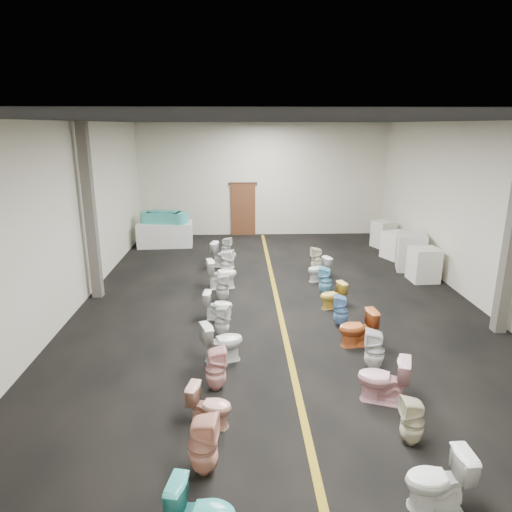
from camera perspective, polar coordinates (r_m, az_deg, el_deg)
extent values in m
plane|color=black|center=(11.49, 2.87, -6.49)|extent=(16.00, 16.00, 0.00)
plane|color=black|center=(10.61, 3.22, 16.57)|extent=(16.00, 16.00, 0.00)
plane|color=beige|center=(18.71, 0.83, 9.47)|extent=(10.00, 0.00, 10.00)
plane|color=beige|center=(3.49, 15.78, -22.80)|extent=(10.00, 0.00, 10.00)
plane|color=beige|center=(11.51, -22.67, 4.04)|extent=(0.00, 16.00, 16.00)
plane|color=beige|center=(12.33, 26.93, 4.26)|extent=(0.00, 16.00, 16.00)
cube|color=olive|center=(11.49, 2.87, -6.48)|extent=(0.12, 15.60, 0.01)
cube|color=#562D19|center=(18.81, -1.62, 5.80)|extent=(1.00, 0.10, 2.10)
cube|color=#331C11|center=(18.66, -1.65, 9.04)|extent=(1.15, 0.08, 0.10)
cube|color=#59544C|center=(12.36, -20.02, 5.06)|extent=(0.25, 0.25, 4.50)
cube|color=silver|center=(17.49, -11.28, 2.68)|extent=(2.06, 1.13, 0.89)
cube|color=teal|center=(17.36, -11.39, 4.62)|extent=(1.31, 0.90, 0.50)
cylinder|color=teal|center=(17.59, -13.21, 4.66)|extent=(0.66, 0.66, 0.50)
cylinder|color=teal|center=(17.15, -9.51, 4.58)|extent=(0.66, 0.66, 0.50)
cube|color=teal|center=(17.32, -11.42, 5.27)|extent=(1.07, 0.67, 0.20)
cube|color=silver|center=(14.15, 20.24, -1.02)|extent=(0.79, 0.79, 0.97)
cube|color=beige|center=(15.04, 18.83, 0.45)|extent=(1.02, 1.02, 1.15)
cube|color=white|center=(16.27, 17.18, 1.29)|extent=(1.04, 1.04, 0.90)
cube|color=silver|center=(17.64, 15.63, 2.65)|extent=(0.89, 0.89, 0.97)
imported|color=#EBA68E|center=(6.41, -6.63, -22.41)|extent=(0.44, 0.43, 0.86)
imported|color=#D89E84|center=(7.25, -5.77, -18.13)|extent=(0.73, 0.52, 0.68)
imported|color=#E7A8A4|center=(8.05, -5.04, -13.89)|extent=(0.41, 0.41, 0.79)
imported|color=silver|center=(8.91, -4.23, -10.63)|extent=(0.91, 0.70, 0.82)
imported|color=silver|center=(9.91, -4.28, -8.09)|extent=(0.41, 0.41, 0.71)
imported|color=white|center=(10.76, -4.74, -6.16)|extent=(0.71, 0.45, 0.68)
imported|color=silver|center=(11.79, -4.21, -3.94)|extent=(0.35, 0.34, 0.75)
imported|color=white|center=(12.73, -4.29, -2.21)|extent=(0.90, 0.62, 0.84)
imported|color=white|center=(13.59, -3.67, -0.97)|extent=(0.46, 0.45, 0.86)
imported|color=white|center=(14.63, -4.02, 0.18)|extent=(0.88, 0.63, 0.81)
imported|color=silver|center=(15.61, -3.75, 1.04)|extent=(0.42, 0.42, 0.73)
imported|color=white|center=(6.34, 21.75, -24.59)|extent=(0.77, 0.45, 0.77)
imported|color=beige|center=(7.21, 18.96, -18.98)|extent=(0.35, 0.34, 0.73)
imported|color=#EDAAB2|center=(7.97, 15.58, -14.61)|extent=(0.92, 0.72, 0.83)
imported|color=silver|center=(8.86, 14.60, -11.33)|extent=(0.45, 0.44, 0.81)
imported|color=#CA602A|center=(9.70, 12.57, -8.80)|extent=(0.81, 0.52, 0.78)
imported|color=#6D9ED6|center=(10.54, 10.57, -6.73)|extent=(0.41, 0.40, 0.74)
imported|color=#EABF45|center=(11.51, 9.56, -4.89)|extent=(0.73, 0.55, 0.66)
imported|color=#72BCDD|center=(12.37, 8.67, -3.06)|extent=(0.45, 0.45, 0.77)
imported|color=silver|center=(13.41, 7.87, -1.67)|extent=(0.79, 0.62, 0.70)
imported|color=beige|center=(14.28, 7.61, -0.41)|extent=(0.41, 0.40, 0.77)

